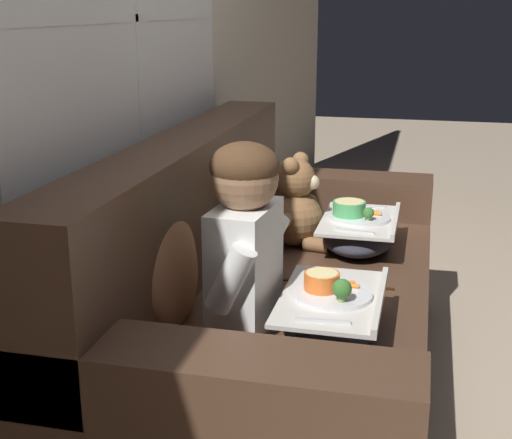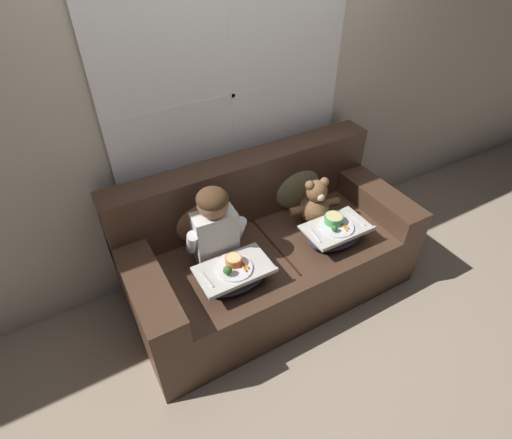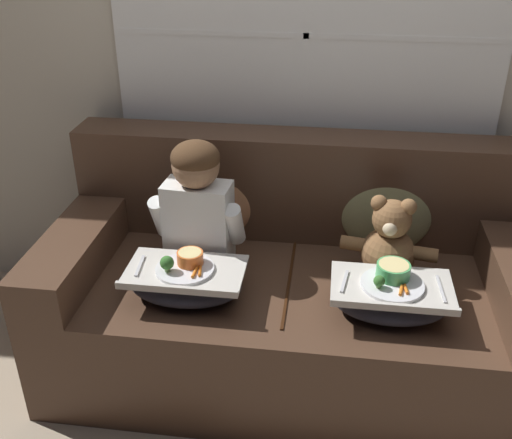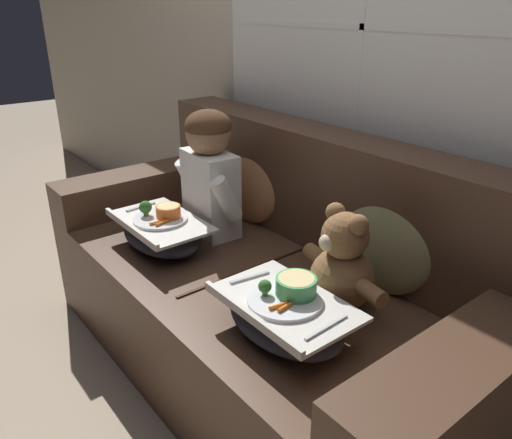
{
  "view_description": "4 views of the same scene",
  "coord_description": "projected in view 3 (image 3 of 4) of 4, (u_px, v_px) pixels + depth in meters",
  "views": [
    {
      "loc": [
        -2.24,
        -0.44,
        1.38
      ],
      "look_at": [
        0.14,
        0.14,
        0.65
      ],
      "focal_mm": 50.0,
      "sensor_mm": 36.0,
      "label": 1
    },
    {
      "loc": [
        -1.09,
        -1.72,
        2.36
      ],
      "look_at": [
        -0.12,
        -0.0,
        0.73
      ],
      "focal_mm": 28.0,
      "sensor_mm": 36.0,
      "label": 2
    },
    {
      "loc": [
        0.14,
        -2.07,
        1.86
      ],
      "look_at": [
        -0.15,
        0.02,
        0.72
      ],
      "focal_mm": 42.0,
      "sensor_mm": 36.0,
      "label": 3
    },
    {
      "loc": [
        1.34,
        -1.07,
        1.43
      ],
      "look_at": [
        -0.09,
        0.06,
        0.63
      ],
      "focal_mm": 35.0,
      "sensor_mm": 36.0,
      "label": 4
    }
  ],
  "objects": [
    {
      "name": "wall_back_with_window",
      "position": [
        306.0,
        44.0,
        2.57
      ],
      "size": [
        8.0,
        0.08,
        2.6
      ],
      "color": "beige",
      "rests_on": "ground_plane"
    },
    {
      "name": "ground_plane",
      "position": [
        287.0,
        363.0,
        2.71
      ],
      "size": [
        14.0,
        14.0,
        0.0
      ],
      "primitive_type": "plane",
      "color": "tan"
    },
    {
      "name": "lap_tray_child",
      "position": [
        186.0,
        282.0,
        2.31
      ],
      "size": [
        0.46,
        0.28,
        0.2
      ],
      "color": "#2D2D38",
      "rests_on": "child_figure"
    },
    {
      "name": "lap_tray_teddy",
      "position": [
        391.0,
        297.0,
        2.22
      ],
      "size": [
        0.45,
        0.29,
        0.19
      ],
      "color": "#2D2D38",
      "rests_on": "teddy_bear"
    },
    {
      "name": "throw_pillow_behind_child",
      "position": [
        210.0,
        197.0,
        2.68
      ],
      "size": [
        0.41,
        0.2,
        0.42
      ],
      "color": "#B2754C",
      "rests_on": "couch"
    },
    {
      "name": "teddy_bear",
      "position": [
        389.0,
        244.0,
        2.4
      ],
      "size": [
        0.39,
        0.28,
        0.36
      ],
      "color": "brown",
      "rests_on": "couch"
    },
    {
      "name": "throw_pillow_behind_teddy",
      "position": [
        387.0,
        208.0,
        2.59
      ],
      "size": [
        0.42,
        0.2,
        0.43
      ],
      "color": "#898456",
      "rests_on": "couch"
    },
    {
      "name": "child_figure",
      "position": [
        197.0,
        199.0,
        2.42
      ],
      "size": [
        0.4,
        0.2,
        0.55
      ],
      "color": "white",
      "rests_on": "couch"
    },
    {
      "name": "couch",
      "position": [
        291.0,
        293.0,
        2.6
      ],
      "size": [
        2.0,
        0.95,
        0.96
      ],
      "color": "#4C3323",
      "rests_on": "ground_plane"
    }
  ]
}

